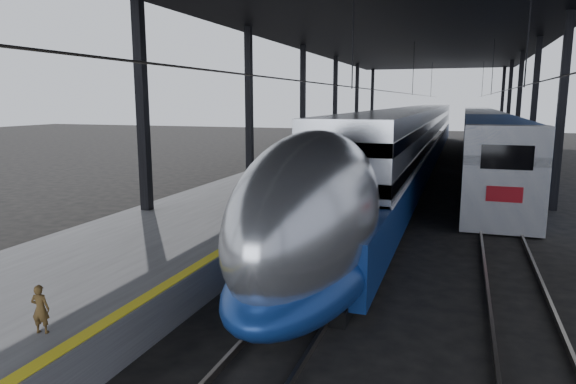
% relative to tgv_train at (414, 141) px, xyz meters
% --- Properties ---
extents(ground, '(160.00, 160.00, 0.00)m').
position_rel_tgv_train_xyz_m(ground, '(-2.00, -28.07, -2.12)').
color(ground, black).
rests_on(ground, ground).
extents(platform, '(6.00, 80.00, 1.00)m').
position_rel_tgv_train_xyz_m(platform, '(-5.50, -8.07, -1.62)').
color(platform, '#4C4C4F').
rests_on(platform, ground).
extents(yellow_strip, '(0.30, 80.00, 0.01)m').
position_rel_tgv_train_xyz_m(yellow_strip, '(-2.70, -8.07, -1.11)').
color(yellow_strip, gold).
rests_on(yellow_strip, platform).
extents(rails, '(6.52, 80.00, 0.16)m').
position_rel_tgv_train_xyz_m(rails, '(2.50, -8.07, -2.04)').
color(rails, slate).
rests_on(rails, ground).
extents(canopy, '(18.00, 75.00, 9.47)m').
position_rel_tgv_train_xyz_m(canopy, '(-0.10, -8.07, 7.00)').
color(canopy, black).
rests_on(canopy, ground).
extents(tgv_train, '(3.16, 65.20, 4.53)m').
position_rel_tgv_train_xyz_m(tgv_train, '(0.00, 0.00, 0.00)').
color(tgv_train, '#ADAFB4').
rests_on(tgv_train, ground).
extents(second_train, '(3.03, 56.05, 4.17)m').
position_rel_tgv_train_xyz_m(second_train, '(5.00, 8.23, -0.01)').
color(second_train, navy).
rests_on(second_train, ground).
extents(child, '(0.37, 0.29, 0.90)m').
position_rel_tgv_train_xyz_m(child, '(-3.49, -32.72, -0.67)').
color(child, '#4D3719').
rests_on(child, platform).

